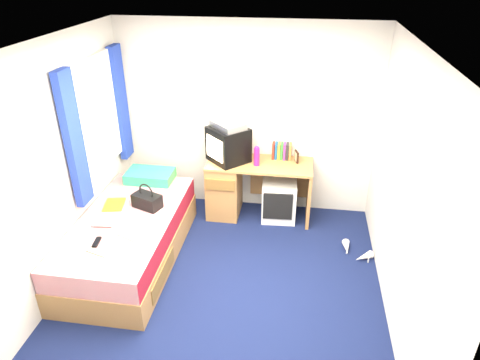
# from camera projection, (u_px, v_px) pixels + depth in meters

# --- Properties ---
(ground) EXTENTS (3.40, 3.40, 0.00)m
(ground) POSITION_uv_depth(u_px,v_px,m) (223.00, 286.00, 4.40)
(ground) COLOR #0C1438
(ground) RESTS_ON ground
(room_shell) EXTENTS (3.40, 3.40, 3.40)m
(room_shell) POSITION_uv_depth(u_px,v_px,m) (220.00, 159.00, 3.72)
(room_shell) COLOR white
(room_shell) RESTS_ON ground
(bed) EXTENTS (1.01, 2.00, 0.54)m
(bed) POSITION_uv_depth(u_px,v_px,m) (129.00, 238.00, 4.69)
(bed) COLOR #AA7B47
(bed) RESTS_ON ground
(pillow) EXTENTS (0.57, 0.36, 0.12)m
(pillow) POSITION_uv_depth(u_px,v_px,m) (150.00, 176.00, 5.28)
(pillow) COLOR teal
(pillow) RESTS_ON bed
(desk) EXTENTS (1.30, 0.55, 0.75)m
(desk) POSITION_uv_depth(u_px,v_px,m) (238.00, 185.00, 5.47)
(desk) COLOR #AA7B47
(desk) RESTS_ON ground
(storage_cube) EXTENTS (0.45, 0.45, 0.53)m
(storage_cube) POSITION_uv_depth(u_px,v_px,m) (279.00, 199.00, 5.44)
(storage_cube) COLOR silver
(storage_cube) RESTS_ON ground
(crt_tv) EXTENTS (0.59, 0.59, 0.43)m
(crt_tv) POSITION_uv_depth(u_px,v_px,m) (228.00, 145.00, 5.23)
(crt_tv) COLOR black
(crt_tv) RESTS_ON desk
(vcr) EXTENTS (0.48, 0.48, 0.08)m
(vcr) POSITION_uv_depth(u_px,v_px,m) (228.00, 125.00, 5.11)
(vcr) COLOR #B6B6B8
(vcr) RESTS_ON crt_tv
(book_row) EXTENTS (0.24, 0.13, 0.20)m
(book_row) POSITION_uv_depth(u_px,v_px,m) (282.00, 151.00, 5.34)
(book_row) COLOR maroon
(book_row) RESTS_ON desk
(picture_frame) EXTENTS (0.06, 0.12, 0.14)m
(picture_frame) POSITION_uv_depth(u_px,v_px,m) (297.00, 157.00, 5.26)
(picture_frame) COLOR black
(picture_frame) RESTS_ON desk
(pink_water_bottle) EXTENTS (0.08, 0.08, 0.22)m
(pink_water_bottle) POSITION_uv_depth(u_px,v_px,m) (257.00, 157.00, 5.16)
(pink_water_bottle) COLOR #C31B6E
(pink_water_bottle) RESTS_ON desk
(aerosol_can) EXTENTS (0.07, 0.07, 0.20)m
(aerosol_can) POSITION_uv_depth(u_px,v_px,m) (247.00, 154.00, 5.25)
(aerosol_can) COLOR silver
(aerosol_can) RESTS_ON desk
(handbag) EXTENTS (0.35, 0.28, 0.29)m
(handbag) POSITION_uv_depth(u_px,v_px,m) (147.00, 200.00, 4.71)
(handbag) COLOR black
(handbag) RESTS_ON bed
(towel) EXTENTS (0.37, 0.34, 0.10)m
(towel) POSITION_uv_depth(u_px,v_px,m) (136.00, 229.00, 4.28)
(towel) COLOR silver
(towel) RESTS_ON bed
(magazine) EXTENTS (0.26, 0.32, 0.01)m
(magazine) POSITION_uv_depth(u_px,v_px,m) (114.00, 205.00, 4.78)
(magazine) COLOR #F1FF1C
(magazine) RESTS_ON bed
(water_bottle) EXTENTS (0.21, 0.09, 0.07)m
(water_bottle) POSITION_uv_depth(u_px,v_px,m) (103.00, 224.00, 4.39)
(water_bottle) COLOR silver
(water_bottle) RESTS_ON bed
(colour_swatch_fan) EXTENTS (0.23, 0.12, 0.01)m
(colour_swatch_fan) POSITION_uv_depth(u_px,v_px,m) (97.00, 252.00, 4.02)
(colour_swatch_fan) COLOR gold
(colour_swatch_fan) RESTS_ON bed
(remote_control) EXTENTS (0.07, 0.17, 0.02)m
(remote_control) POSITION_uv_depth(u_px,v_px,m) (97.00, 242.00, 4.15)
(remote_control) COLOR black
(remote_control) RESTS_ON bed
(window_assembly) EXTENTS (0.11, 1.42, 1.40)m
(window_assembly) POSITION_uv_depth(u_px,v_px,m) (98.00, 119.00, 4.72)
(window_assembly) COLOR silver
(window_assembly) RESTS_ON room_shell
(white_heels) EXTENTS (0.34, 0.36, 0.09)m
(white_heels) POSITION_uv_depth(u_px,v_px,m) (355.00, 252.00, 4.84)
(white_heels) COLOR silver
(white_heels) RESTS_ON ground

